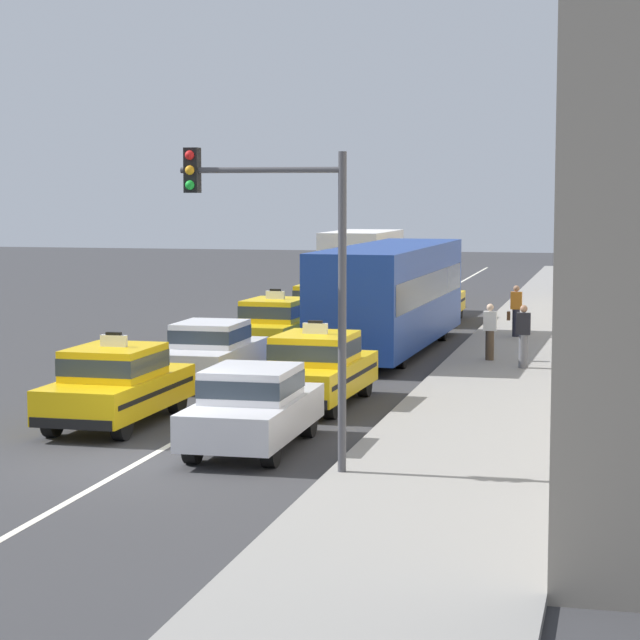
{
  "coord_description": "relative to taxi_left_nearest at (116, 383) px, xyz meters",
  "views": [
    {
      "loc": [
        8.38,
        -20.74,
        4.86
      ],
      "look_at": [
        0.27,
        13.21,
        1.3
      ],
      "focal_mm": 71.45,
      "sensor_mm": 36.0,
      "label": 1
    }
  ],
  "objects": [
    {
      "name": "ground_plane",
      "position": [
        1.79,
        -3.64,
        -0.88
      ],
      "size": [
        160.0,
        160.0,
        0.0
      ],
      "primitive_type": "plane",
      "color": "#353538"
    },
    {
      "name": "taxi_right_second",
      "position": [
        3.48,
        3.25,
        0.0
      ],
      "size": [
        1.97,
        4.62,
        1.96
      ],
      "color": "black",
      "rests_on": "ground"
    },
    {
      "name": "sedan_left_second",
      "position": [
        0.12,
        5.88,
        -0.03
      ],
      "size": [
        1.77,
        4.3,
        1.58
      ],
      "color": "black",
      "rests_on": "ground"
    },
    {
      "name": "sedan_right_nearest",
      "position": [
        3.47,
        -1.77,
        -0.03
      ],
      "size": [
        1.8,
        4.32,
        1.58
      ],
      "color": "black",
      "rests_on": "ground"
    },
    {
      "name": "taxi_left_fourth",
      "position": [
        0.19,
        17.92,
        0.0
      ],
      "size": [
        1.84,
        4.57,
        1.96
      ],
      "color": "black",
      "rests_on": "ground"
    },
    {
      "name": "taxi_left_third",
      "position": [
        0.17,
        11.88,
        0.0
      ],
      "size": [
        1.99,
        4.63,
        1.96
      ],
      "color": "black",
      "rests_on": "ground"
    },
    {
      "name": "taxi_right_fourth",
      "position": [
        3.35,
        22.21,
        0.0
      ],
      "size": [
        1.85,
        4.57,
        1.96
      ],
      "color": "black",
      "rests_on": "ground"
    },
    {
      "name": "taxi_left_nearest",
      "position": [
        0.0,
        0.0,
        0.0
      ],
      "size": [
        1.88,
        4.58,
        1.96
      ],
      "color": "black",
      "rests_on": "ground"
    },
    {
      "name": "pedestrian_near_crosswalk",
      "position": [
        6.59,
        10.94,
        0.07
      ],
      "size": [
        0.36,
        0.24,
        1.58
      ],
      "color": "#473828",
      "rests_on": "sidewalk_curb"
    },
    {
      "name": "box_truck_left_fifth",
      "position": [
        0.19,
        25.28,
        0.9
      ],
      "size": [
        2.43,
        7.01,
        3.27
      ],
      "color": "black",
      "rests_on": "ground"
    },
    {
      "name": "lane_stripe_left_right",
      "position": [
        1.79,
        16.36,
        -0.87
      ],
      "size": [
        0.14,
        80.0,
        0.01
      ],
      "primitive_type": "cube",
      "color": "silver",
      "rests_on": "ground"
    },
    {
      "name": "pedestrian_mid_block",
      "position": [
        7.62,
        9.56,
        0.13
      ],
      "size": [
        0.36,
        0.24,
        1.68
      ],
      "color": "slate",
      "rests_on": "sidewalk_curb"
    },
    {
      "name": "traffic_light_pole",
      "position": [
        4.67,
        -3.84,
        2.94
      ],
      "size": [
        2.87,
        0.33,
        5.58
      ],
      "color": "#47474C",
      "rests_on": "ground"
    },
    {
      "name": "sidewalk_curb",
      "position": [
        7.39,
        11.36,
        -0.8
      ],
      "size": [
        4.0,
        90.0,
        0.15
      ],
      "primitive_type": "cube",
      "color": "gray",
      "rests_on": "ground"
    },
    {
      "name": "pedestrian_by_storefront",
      "position": [
        6.82,
        16.88,
        0.1
      ],
      "size": [
        0.47,
        0.24,
        1.66
      ],
      "color": "#23232D",
      "rests_on": "sidewalk_curb"
    },
    {
      "name": "taxi_left_sixth",
      "position": [
        0.2,
        32.19,
        0.0
      ],
      "size": [
        1.84,
        4.57,
        1.96
      ],
      "color": "black",
      "rests_on": "ground"
    },
    {
      "name": "bus_right_third",
      "position": [
        3.4,
        13.13,
        0.94
      ],
      "size": [
        2.82,
        11.27,
        3.22
      ],
      "color": "black",
      "rests_on": "ground"
    }
  ]
}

